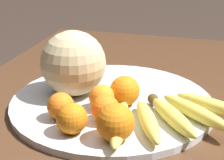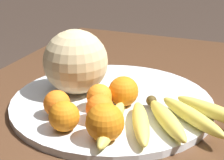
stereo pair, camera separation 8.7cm
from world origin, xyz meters
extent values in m
cube|color=#4C301E|center=(0.00, 0.00, 0.68)|extent=(1.26, 0.92, 0.04)
cube|color=#4C301E|center=(-0.55, -0.37, 0.33)|extent=(0.07, 0.07, 0.66)
cylinder|color=silver|center=(0.01, -0.06, 0.71)|extent=(0.48, 0.48, 0.02)
torus|color=navy|center=(0.01, -0.06, 0.71)|extent=(0.48, 0.48, 0.01)
sphere|color=#C6B284|center=(0.00, -0.15, 0.80)|extent=(0.16, 0.16, 0.16)
sphere|color=#473819|center=(0.02, 0.04, 0.74)|extent=(0.02, 0.02, 0.02)
ellipsoid|color=#E5D156|center=(0.15, 0.00, 0.74)|extent=(0.19, 0.06, 0.03)
ellipsoid|color=#E5D156|center=(0.12, 0.05, 0.74)|extent=(0.18, 0.10, 0.03)
ellipsoid|color=#E5D156|center=(0.09, 0.10, 0.74)|extent=(0.16, 0.13, 0.03)
ellipsoid|color=#E5D156|center=(0.06, 0.14, 0.74)|extent=(0.15, 0.17, 0.03)
ellipsoid|color=#E5D156|center=(0.02, 0.18, 0.74)|extent=(0.11, 0.19, 0.03)
sphere|color=orange|center=(0.03, -0.02, 0.75)|extent=(0.07, 0.07, 0.07)
sphere|color=orange|center=(0.18, 0.00, 0.76)|extent=(0.07, 0.07, 0.07)
sphere|color=orange|center=(0.12, -0.04, 0.75)|extent=(0.06, 0.06, 0.06)
sphere|color=orange|center=(0.18, -0.09, 0.75)|extent=(0.06, 0.06, 0.06)
sphere|color=orange|center=(0.13, -0.13, 0.75)|extent=(0.06, 0.06, 0.06)
sphere|color=orange|center=(0.06, -0.06, 0.75)|extent=(0.06, 0.06, 0.06)
camera|label=1|loc=(0.78, 0.17, 1.10)|focal=60.00mm
camera|label=2|loc=(0.75, 0.25, 1.10)|focal=60.00mm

